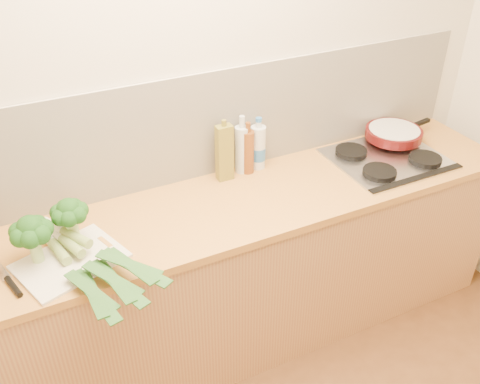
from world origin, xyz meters
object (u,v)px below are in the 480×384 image
object	(u,v)px
gas_hob	(388,158)
chopping_board	(71,261)
chefs_knife	(9,282)
skillet	(394,133)

from	to	relation	value
gas_hob	chopping_board	xyz separation A→B (m)	(-1.69, -0.09, -0.01)
chopping_board	chefs_knife	distance (m)	0.24
chopping_board	skillet	xyz separation A→B (m)	(1.83, 0.23, 0.06)
chefs_knife	skillet	size ratio (longest dim) A/B	0.69
gas_hob	chefs_knife	size ratio (longest dim) A/B	1.85
gas_hob	skillet	bearing A→B (deg)	43.20
chopping_board	chefs_knife	bearing A→B (deg)	166.41
skillet	gas_hob	bearing A→B (deg)	-146.05
skillet	chefs_knife	bearing A→B (deg)	177.69
chefs_knife	skillet	distance (m)	2.08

